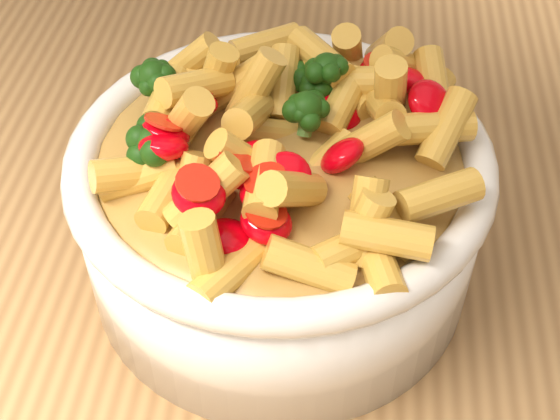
# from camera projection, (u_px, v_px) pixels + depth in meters

# --- Properties ---
(table) EXTENTS (1.20, 0.80, 0.90)m
(table) POSITION_uv_depth(u_px,v_px,m) (434.00, 363.00, 0.57)
(table) COLOR #A57847
(table) RESTS_ON ground
(serving_bowl) EXTENTS (0.24, 0.24, 0.10)m
(serving_bowl) POSITION_uv_depth(u_px,v_px,m) (280.00, 208.00, 0.46)
(serving_bowl) COLOR white
(serving_bowl) RESTS_ON table
(pasta_salad) EXTENTS (0.19, 0.19, 0.04)m
(pasta_salad) POSITION_uv_depth(u_px,v_px,m) (280.00, 124.00, 0.42)
(pasta_salad) COLOR gold
(pasta_salad) RESTS_ON serving_bowl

